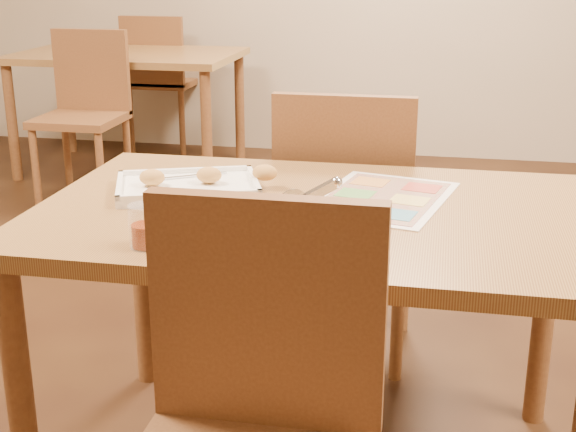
% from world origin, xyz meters
% --- Properties ---
extents(dining_table, '(1.30, 0.85, 0.72)m').
position_xyz_m(dining_table, '(0.00, 0.00, 0.63)').
color(dining_table, olive).
rests_on(dining_table, ground).
extents(chair_near, '(0.42, 0.42, 0.47)m').
position_xyz_m(chair_near, '(0.00, -0.60, 0.57)').
color(chair_near, brown).
rests_on(chair_near, ground).
extents(chair_far, '(0.42, 0.42, 0.47)m').
position_xyz_m(chair_far, '(-0.00, 0.60, 0.57)').
color(chair_far, brown).
rests_on(chair_far, ground).
extents(bg_table, '(1.30, 0.85, 0.72)m').
position_xyz_m(bg_table, '(-1.60, 2.80, 0.63)').
color(bg_table, olive).
rests_on(bg_table, ground).
extents(bg_chair_near, '(0.42, 0.42, 0.47)m').
position_xyz_m(bg_chair_near, '(-1.60, 2.20, 0.57)').
color(bg_chair_near, brown).
rests_on(bg_chair_near, ground).
extents(bg_chair_far, '(0.42, 0.42, 0.47)m').
position_xyz_m(bg_chair_far, '(-1.60, 3.30, 0.57)').
color(bg_chair_far, brown).
rests_on(bg_chair_far, ground).
extents(plate, '(0.39, 0.39, 0.02)m').
position_xyz_m(plate, '(-0.02, -0.22, 0.73)').
color(plate, white).
rests_on(plate, dining_table).
extents(pizza, '(0.24, 0.24, 0.04)m').
position_xyz_m(pizza, '(-0.02, -0.23, 0.75)').
color(pizza, '#DF9C4C').
rests_on(pizza, plate).
extents(pizza_cutter, '(0.12, 0.09, 0.08)m').
position_xyz_m(pizza_cutter, '(0.02, -0.19, 0.80)').
color(pizza_cutter, silver).
rests_on(pizza_cutter, pizza).
extents(appetizer_tray, '(0.42, 0.34, 0.06)m').
position_xyz_m(appetizer_tray, '(-0.32, 0.07, 0.74)').
color(appetizer_tray, white).
rests_on(appetizer_tray, dining_table).
extents(glass_tumbler, '(0.07, 0.07, 0.09)m').
position_xyz_m(glass_tumbler, '(-0.29, -0.32, 0.76)').
color(glass_tumbler, maroon).
rests_on(glass_tumbler, dining_table).
extents(menu, '(0.37, 0.46, 0.00)m').
position_xyz_m(menu, '(0.15, 0.10, 0.72)').
color(menu, white).
rests_on(menu, dining_table).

